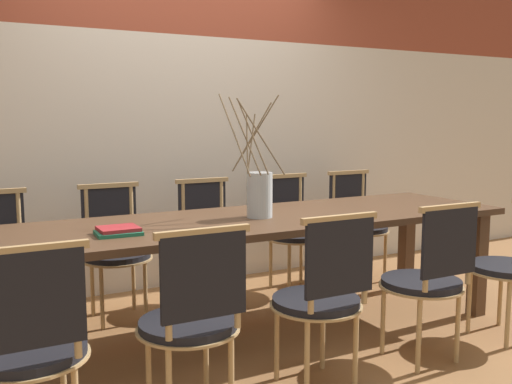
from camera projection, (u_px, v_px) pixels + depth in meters
ground_plane at (256, 336)px, 3.44m from camera, size 16.00×16.00×0.00m
wall_rear at (178, 80)px, 4.36m from camera, size 12.00×0.06×3.20m
dining_table at (256, 231)px, 3.36m from camera, size 3.19×0.89×0.73m
chair_near_leftend at (30, 344)px, 2.11m from camera, size 0.45×0.45×0.88m
chair_near_left at (192, 316)px, 2.41m from camera, size 0.45×0.45×0.88m
chair_near_center at (322, 294)px, 2.72m from camera, size 0.45×0.45×0.88m
chair_near_right at (428, 276)px, 3.03m from camera, size 0.45×0.45×0.88m
chair_far_left at (115, 246)px, 3.73m from camera, size 0.45×0.45×0.88m
chair_far_center at (210, 236)px, 4.04m from camera, size 0.45×0.45×0.88m
chair_far_right at (292, 228)px, 4.36m from camera, size 0.45×0.45×0.88m
chair_far_rightend at (358, 221)px, 4.64m from camera, size 0.45×0.45×0.88m
vase_centerpiece at (259, 193)px, 3.33m from camera, size 0.37×0.37×0.72m
book_stack at (118, 231)px, 2.85m from camera, size 0.23×0.19×0.04m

